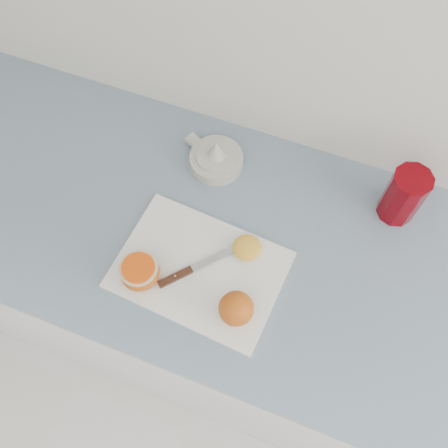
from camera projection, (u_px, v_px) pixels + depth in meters
name	position (u px, v px, depth m)	size (l,w,h in m)	color
counter	(268.00, 314.00, 1.50)	(2.55, 0.64, 0.89)	white
cutting_board	(200.00, 270.00, 1.08)	(0.35, 0.25, 0.01)	white
whole_orange	(236.00, 309.00, 1.00)	(0.07, 0.07, 0.07)	#D35C15
half_orange	(140.00, 272.00, 1.04)	(0.08, 0.08, 0.05)	#D35C15
squeezed_shell	(247.00, 248.00, 1.08)	(0.06, 0.06, 0.03)	yellow
paring_knife	(182.00, 274.00, 1.06)	(0.13, 0.15, 0.01)	#462112
citrus_juicer	(216.00, 158.00, 1.19)	(0.16, 0.13, 0.09)	beige
red_tumbler	(403.00, 197.00, 1.09)	(0.09, 0.09, 0.14)	#700008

